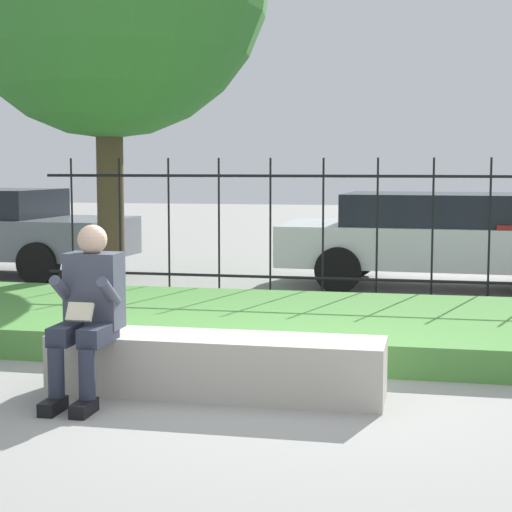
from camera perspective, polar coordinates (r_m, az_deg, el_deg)
name	(u,v)px	position (r m, az deg, el deg)	size (l,w,h in m)	color
ground_plane	(252,396)	(6.17, -0.26, -9.34)	(60.00, 60.00, 0.00)	gray
stone_bench	(216,369)	(6.19, -2.70, -7.51)	(2.41, 0.53, 0.43)	#B7B2A3
person_seated_reader	(88,306)	(6.08, -11.11, -3.30)	(0.42, 0.73, 1.23)	black
grass_berm	(298,326)	(8.14, 2.81, -4.65)	(8.77, 2.76, 0.26)	#4C893D
iron_fence	(323,230)	(9.83, 4.49, 1.74)	(6.77, 0.03, 1.73)	black
car_parked_center	(449,237)	(11.80, 12.77, 1.26)	(4.63, 2.14, 1.27)	silver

